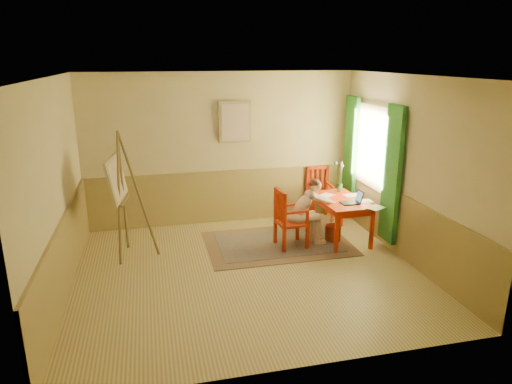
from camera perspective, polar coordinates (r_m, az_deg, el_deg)
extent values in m
cube|color=tan|center=(6.88, -0.99, -9.91)|extent=(5.00, 4.50, 0.02)
cube|color=white|center=(6.17, -1.12, 14.26)|extent=(5.00, 4.50, 0.02)
cube|color=#D0BA7F|center=(8.55, -4.28, 5.31)|extent=(5.00, 0.02, 2.80)
cube|color=#D0BA7F|center=(4.31, 5.38, -6.06)|extent=(5.00, 0.02, 2.80)
cube|color=#D0BA7F|center=(6.36, -23.72, 0.04)|extent=(0.02, 4.50, 2.80)
cube|color=#D0BA7F|center=(7.32, 18.55, 2.59)|extent=(0.02, 4.50, 2.80)
cube|color=tan|center=(8.74, -4.13, -0.53)|extent=(5.00, 0.04, 1.00)
cube|color=tan|center=(6.65, -22.57, -7.40)|extent=(0.04, 4.50, 1.00)
cube|color=tan|center=(7.56, 17.74, -4.05)|extent=(0.04, 4.50, 1.00)
cube|color=white|center=(8.20, 14.43, 5.43)|extent=(0.02, 1.00, 1.30)
cube|color=tan|center=(8.19, 14.30, 5.42)|extent=(0.03, 1.12, 1.42)
cube|color=green|center=(7.56, 16.49, 2.03)|extent=(0.08, 0.45, 2.20)
cube|color=green|center=(8.91, 11.60, 4.49)|extent=(0.08, 0.45, 2.20)
cube|color=tan|center=(8.46, -2.61, 8.65)|extent=(0.60, 0.04, 0.76)
cube|color=beige|center=(8.44, -2.58, 8.63)|extent=(0.50, 0.02, 0.66)
cube|color=#8C7251|center=(7.84, 2.73, -6.39)|extent=(2.40, 1.60, 0.01)
cube|color=black|center=(7.84, 2.73, -6.33)|extent=(2.00, 1.20, 0.01)
cube|color=#BF2704|center=(7.94, 10.44, -1.02)|extent=(0.77, 1.23, 0.04)
cube|color=#BF2704|center=(7.96, 10.41, -1.50)|extent=(0.67, 1.12, 0.10)
cube|color=#BF2704|center=(7.46, 9.97, -5.09)|extent=(0.06, 0.06, 0.68)
cube|color=#BF2704|center=(7.74, 14.17, -4.55)|extent=(0.06, 0.06, 0.68)
cube|color=#BF2704|center=(8.40, 6.76, -2.45)|extent=(0.06, 0.06, 0.68)
cube|color=#BF2704|center=(8.65, 10.60, -2.07)|extent=(0.06, 0.06, 0.68)
cube|color=#BF2704|center=(7.59, 4.41, -3.80)|extent=(0.50, 0.48, 0.04)
cube|color=#BF2704|center=(7.43, 3.52, -6.10)|extent=(0.05, 0.05, 0.40)
cube|color=#BF2704|center=(7.58, 6.38, -5.68)|extent=(0.05, 0.05, 0.40)
cube|color=#BF2704|center=(7.76, 2.41, -5.07)|extent=(0.05, 0.05, 0.40)
cube|color=#BF2704|center=(7.91, 5.17, -4.69)|extent=(0.05, 0.05, 0.40)
cube|color=#BF2704|center=(7.24, 3.59, -2.29)|extent=(0.05, 0.05, 0.55)
cube|color=#BF2704|center=(7.58, 2.46, -1.40)|extent=(0.05, 0.05, 0.55)
cube|color=#BF2704|center=(7.34, 3.04, -0.03)|extent=(0.10, 0.44, 0.06)
cube|color=#BF2704|center=(7.33, 3.30, -2.18)|extent=(0.03, 0.05, 0.45)
cube|color=#BF2704|center=(7.42, 3.01, -1.95)|extent=(0.03, 0.05, 0.45)
cube|color=#BF2704|center=(7.50, 2.72, -1.72)|extent=(0.03, 0.05, 0.45)
cube|color=#BF2704|center=(7.34, 5.06, -2.52)|extent=(0.41, 0.08, 0.03)
cube|color=#BF2704|center=(7.45, 6.40, -3.15)|extent=(0.04, 0.04, 0.22)
cube|color=#BF2704|center=(7.68, 3.87, -1.64)|extent=(0.41, 0.08, 0.03)
cube|color=#BF2704|center=(7.78, 5.17, -2.26)|extent=(0.04, 0.04, 0.22)
cube|color=#BF2704|center=(8.96, 7.93, -0.68)|extent=(0.47, 0.49, 0.05)
cube|color=#BF2704|center=(9.16, 6.32, -1.72)|extent=(0.05, 0.05, 0.41)
cube|color=#BF2704|center=(8.79, 7.05, -2.55)|extent=(0.05, 0.05, 0.41)
cube|color=#BF2704|center=(9.27, 8.66, -1.59)|extent=(0.05, 0.05, 0.41)
cube|color=#BF2704|center=(8.90, 9.48, -2.40)|extent=(0.05, 0.05, 0.41)
cube|color=#BF2704|center=(9.01, 6.43, 1.45)|extent=(0.05, 0.05, 0.55)
cube|color=#BF2704|center=(9.13, 8.80, 1.55)|extent=(0.05, 0.05, 0.55)
cube|color=#BF2704|center=(9.01, 7.68, 3.02)|extent=(0.44, 0.08, 0.06)
cube|color=#BF2704|center=(9.04, 7.01, 1.38)|extent=(0.05, 0.03, 0.45)
cube|color=#BF2704|center=(9.07, 7.62, 1.41)|extent=(0.05, 0.03, 0.45)
cube|color=#BF2704|center=(9.10, 8.22, 1.44)|extent=(0.05, 0.03, 0.45)
cube|color=#BF2704|center=(8.84, 6.78, 0.76)|extent=(0.07, 0.41, 0.04)
cube|color=#BF2704|center=(8.69, 7.12, -0.28)|extent=(0.04, 0.04, 0.22)
cube|color=#BF2704|center=(8.95, 9.19, 0.87)|extent=(0.07, 0.41, 0.04)
cube|color=#BF2704|center=(8.80, 9.56, -0.16)|extent=(0.04, 0.04, 0.22)
ellipsoid|color=beige|center=(7.58, 4.85, -3.22)|extent=(0.29, 0.34, 0.20)
cylinder|color=beige|center=(7.60, 6.40, -3.31)|extent=(0.41, 0.18, 0.14)
cylinder|color=beige|center=(7.73, 5.89, -2.93)|extent=(0.41, 0.18, 0.14)
cylinder|color=beige|center=(7.76, 7.61, -4.79)|extent=(0.11, 0.11, 0.45)
cylinder|color=beige|center=(7.89, 7.09, -4.39)|extent=(0.11, 0.11, 0.45)
cube|color=beige|center=(7.86, 7.92, -6.24)|extent=(0.20, 0.10, 0.07)
cube|color=beige|center=(8.00, 7.40, -5.83)|extent=(0.20, 0.10, 0.07)
ellipsoid|color=beige|center=(7.57, 5.81, -1.68)|extent=(0.46, 0.30, 0.47)
ellipsoid|color=beige|center=(7.58, 6.77, -0.34)|extent=(0.21, 0.29, 0.16)
sphere|color=beige|center=(7.58, 7.45, 0.78)|extent=(0.20, 0.20, 0.18)
ellipsoid|color=#58261C|center=(7.56, 7.33, 1.15)|extent=(0.19, 0.19, 0.13)
sphere|color=#58261C|center=(7.53, 6.85, 1.03)|extent=(0.10, 0.10, 0.09)
cylinder|color=beige|center=(7.52, 7.77, -0.91)|extent=(0.20, 0.08, 0.13)
cylinder|color=beige|center=(7.64, 9.04, -1.25)|extent=(0.27, 0.15, 0.15)
sphere|color=beige|center=(7.56, 8.37, -1.08)|extent=(0.09, 0.09, 0.08)
sphere|color=beige|center=(7.74, 9.69, -1.42)|extent=(0.07, 0.07, 0.07)
cylinder|color=beige|center=(7.74, 6.90, -0.36)|extent=(0.21, 0.12, 0.13)
cylinder|color=beige|center=(7.84, 8.26, -0.78)|extent=(0.27, 0.10, 0.15)
sphere|color=beige|center=(7.79, 7.42, -0.49)|extent=(0.09, 0.09, 0.08)
sphere|color=beige|center=(7.88, 9.09, -1.06)|extent=(0.07, 0.07, 0.07)
cube|color=#1E2338|center=(7.73, 11.56, -1.34)|extent=(0.29, 0.21, 0.02)
cube|color=#2D3342|center=(7.73, 11.56, -1.31)|extent=(0.25, 0.16, 0.00)
cube|color=#1E2338|center=(7.77, 12.75, -0.52)|extent=(0.06, 0.21, 0.19)
cube|color=#99BFF2|center=(7.77, 12.67, -0.55)|extent=(0.05, 0.17, 0.16)
cube|color=white|center=(7.61, 14.65, -1.88)|extent=(0.35, 0.31, 0.00)
cube|color=white|center=(8.18, 11.85, -0.40)|extent=(0.31, 0.24, 0.00)
cube|color=white|center=(8.09, 8.69, -0.42)|extent=(0.35, 0.33, 0.00)
cube|color=white|center=(7.89, 13.20, -1.11)|extent=(0.29, 0.21, 0.00)
cylinder|color=#3F724C|center=(8.37, 10.37, 0.55)|extent=(0.09, 0.09, 0.14)
cylinder|color=#3F7233|center=(8.34, 10.13, 2.23)|extent=(0.07, 0.11, 0.38)
sphere|color=#728CD8|center=(8.33, 9.86, 3.57)|extent=(0.06, 0.06, 0.06)
cylinder|color=#3F7233|center=(8.26, 10.45, 2.15)|extent=(0.05, 0.09, 0.40)
sphere|color=pink|center=(8.17, 10.51, 3.44)|extent=(0.04, 0.04, 0.04)
cylinder|color=#3F7233|center=(8.33, 10.44, 1.90)|extent=(0.02, 0.04, 0.29)
sphere|color=pink|center=(8.31, 10.49, 2.91)|extent=(0.05, 0.05, 0.05)
cylinder|color=#3F7233|center=(8.25, 10.47, 2.03)|extent=(0.05, 0.12, 0.37)
sphere|color=#728CD8|center=(8.15, 10.55, 3.18)|extent=(0.06, 0.06, 0.05)
cylinder|color=#3F7233|center=(8.36, 10.54, 2.06)|extent=(0.08, 0.09, 0.33)
sphere|color=pink|center=(8.37, 10.70, 3.22)|extent=(0.05, 0.05, 0.05)
cylinder|color=#3F7233|center=(8.33, 10.50, 2.05)|extent=(0.05, 0.05, 0.34)
sphere|color=pink|center=(8.32, 10.61, 3.21)|extent=(0.05, 0.05, 0.04)
cylinder|color=#3F7233|center=(8.35, 10.50, 2.24)|extent=(0.06, 0.10, 0.38)
sphere|color=#728CD8|center=(8.36, 10.61, 3.58)|extent=(0.05, 0.05, 0.05)
cylinder|color=#A0381C|center=(8.02, 9.52, -5.03)|extent=(0.33, 0.33, 0.28)
cylinder|color=brown|center=(7.19, -16.63, -0.80)|extent=(0.15, 0.36, 2.00)
cylinder|color=brown|center=(7.49, -16.16, -0.06)|extent=(0.05, 0.37, 2.00)
cylinder|color=brown|center=(7.29, -14.31, -0.37)|extent=(0.52, 0.11, 2.01)
cylinder|color=brown|center=(7.37, -16.55, -1.03)|extent=(0.11, 0.56, 0.03)
cube|color=brown|center=(7.36, -16.05, -1.02)|extent=(0.15, 0.61, 0.03)
cube|color=tan|center=(7.28, -16.97, 1.60)|extent=(0.28, 0.90, 0.67)
cube|color=beige|center=(7.28, -16.80, 1.61)|extent=(0.22, 0.81, 0.58)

